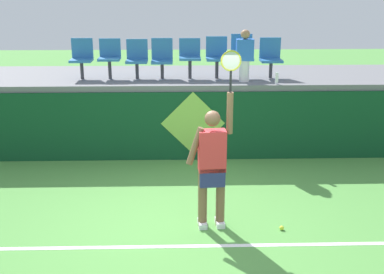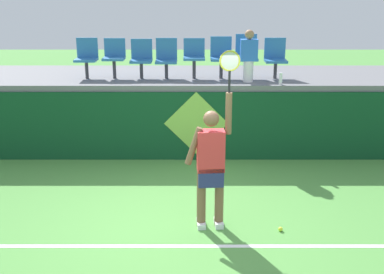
{
  "view_description": "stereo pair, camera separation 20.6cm",
  "coord_description": "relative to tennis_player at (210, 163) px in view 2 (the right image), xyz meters",
  "views": [
    {
      "loc": [
        0.03,
        -6.56,
        3.41
      ],
      "look_at": [
        0.25,
        1.02,
        1.04
      ],
      "focal_mm": 46.12,
      "sensor_mm": 36.0,
      "label": 1
    },
    {
      "loc": [
        0.24,
        -6.56,
        3.41
      ],
      "look_at": [
        0.25,
        1.02,
        1.04
      ],
      "focal_mm": 46.12,
      "sensor_mm": 36.0,
      "label": 2
    }
  ],
  "objects": [
    {
      "name": "ground_plane",
      "position": [
        -0.51,
        0.04,
        -0.98
      ],
      "size": [
        40.0,
        40.0,
        0.0
      ],
      "primitive_type": "plane",
      "color": "#519342"
    },
    {
      "name": "court_back_wall",
      "position": [
        -0.51,
        2.94,
        -0.29
      ],
      "size": [
        11.69,
        0.2,
        1.39
      ],
      "primitive_type": "cube",
      "color": "#0F4223",
      "rests_on": "ground_plane"
    },
    {
      "name": "spectator_platform",
      "position": [
        -0.51,
        4.12,
        0.46
      ],
      "size": [
        11.69,
        2.46,
        0.12
      ],
      "primitive_type": "cube",
      "color": "slate",
      "rests_on": "court_back_wall"
    },
    {
      "name": "court_baseline_stripe",
      "position": [
        -0.51,
        -0.59,
        -0.98
      ],
      "size": [
        10.52,
        0.08,
        0.01
      ],
      "primitive_type": "cube",
      "color": "white",
      "rests_on": "ground_plane"
    },
    {
      "name": "tennis_player",
      "position": [
        0.0,
        0.0,
        0.0
      ],
      "size": [
        0.75,
        0.29,
        2.56
      ],
      "color": "white",
      "rests_on": "ground_plane"
    },
    {
      "name": "tennis_ball",
      "position": [
        1.0,
        -0.17,
        -0.95
      ],
      "size": [
        0.07,
        0.07,
        0.07
      ],
      "primitive_type": "sphere",
      "color": "#D1E533",
      "rests_on": "ground_plane"
    },
    {
      "name": "water_bottle",
      "position": [
        1.47,
        3.02,
        0.64
      ],
      "size": [
        0.07,
        0.07,
        0.23
      ],
      "primitive_type": "cylinder",
      "color": "white",
      "rests_on": "spectator_platform"
    },
    {
      "name": "stadium_chair_0",
      "position": [
        -2.46,
        3.74,
        0.98
      ],
      "size": [
        0.44,
        0.42,
        0.82
      ],
      "color": "#38383D",
      "rests_on": "spectator_platform"
    },
    {
      "name": "stadium_chair_1",
      "position": [
        -1.88,
        3.73,
        0.99
      ],
      "size": [
        0.44,
        0.42,
        0.81
      ],
      "color": "#38383D",
      "rests_on": "spectator_platform"
    },
    {
      "name": "stadium_chair_2",
      "position": [
        -1.32,
        3.74,
        0.96
      ],
      "size": [
        0.44,
        0.42,
        0.8
      ],
      "color": "#38383D",
      "rests_on": "spectator_platform"
    },
    {
      "name": "stadium_chair_3",
      "position": [
        -0.8,
        3.74,
        0.96
      ],
      "size": [
        0.44,
        0.42,
        0.82
      ],
      "color": "#38383D",
      "rests_on": "spectator_platform"
    },
    {
      "name": "stadium_chair_4",
      "position": [
        -0.22,
        3.73,
        1.0
      ],
      "size": [
        0.44,
        0.42,
        0.81
      ],
      "color": "#38383D",
      "rests_on": "spectator_platform"
    },
    {
      "name": "stadium_chair_5",
      "position": [
        0.34,
        3.74,
        1.0
      ],
      "size": [
        0.44,
        0.42,
        0.85
      ],
      "color": "#38383D",
      "rests_on": "spectator_platform"
    },
    {
      "name": "stadium_chair_6",
      "position": [
        0.86,
        3.74,
        1.02
      ],
      "size": [
        0.44,
        0.42,
        0.9
      ],
      "color": "#38383D",
      "rests_on": "spectator_platform"
    },
    {
      "name": "stadium_chair_7",
      "position": [
        1.46,
        3.74,
        0.97
      ],
      "size": [
        0.44,
        0.42,
        0.82
      ],
      "color": "#38383D",
      "rests_on": "spectator_platform"
    },
    {
      "name": "spectator_0",
      "position": [
        0.86,
        3.31,
        1.06
      ],
      "size": [
        0.34,
        0.2,
        1.03
      ],
      "color": "white",
      "rests_on": "spectator_platform"
    },
    {
      "name": "wall_signage_mount",
      "position": [
        -0.19,
        2.84,
        -0.98
      ],
      "size": [
        1.27,
        0.01,
        1.4
      ],
      "color": "#0F4223",
      "rests_on": "ground_plane"
    }
  ]
}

